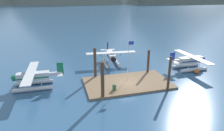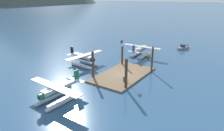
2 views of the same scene
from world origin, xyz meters
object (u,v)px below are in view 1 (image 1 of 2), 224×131
at_px(mooring_buoy, 197,71).
at_px(seaplane_cream_stbd_fwd, 190,62).
at_px(flagpole, 129,56).
at_px(fuel_drum, 114,87).
at_px(seaplane_silver_port_fwd, 33,78).
at_px(seaplane_white_bow_centre, 111,57).

distance_m(mooring_buoy, seaplane_cream_stbd_fwd, 2.57).
xyz_separation_m(flagpole, fuel_drum, (-3.32, -3.02, -3.74)).
height_order(seaplane_silver_port_fwd, seaplane_cream_stbd_fwd, same).
xyz_separation_m(mooring_buoy, seaplane_cream_stbd_fwd, (0.09, 2.28, 1.17)).
relative_size(fuel_drum, seaplane_silver_port_fwd, 0.08).
bearing_deg(flagpole, mooring_buoy, -0.27).
height_order(fuel_drum, seaplane_white_bow_centre, seaplane_white_bow_centre).
relative_size(flagpole, seaplane_white_bow_centre, 0.65).
relative_size(flagpole, seaplane_cream_stbd_fwd, 0.65).
height_order(flagpole, seaplane_white_bow_centre, flagpole).
bearing_deg(mooring_buoy, seaplane_silver_port_fwd, 176.45).
bearing_deg(mooring_buoy, fuel_drum, -170.12).
bearing_deg(seaplane_cream_stbd_fwd, seaplane_silver_port_fwd, -179.02).
height_order(mooring_buoy, seaplane_silver_port_fwd, seaplane_silver_port_fwd).
bearing_deg(seaplane_white_bow_centre, fuel_drum, -102.97).
relative_size(seaplane_silver_port_fwd, seaplane_white_bow_centre, 1.00).
height_order(flagpole, fuel_drum, flagpole).
bearing_deg(seaplane_cream_stbd_fwd, seaplane_white_bow_centre, 153.18).
height_order(mooring_buoy, seaplane_white_bow_centre, seaplane_white_bow_centre).
bearing_deg(mooring_buoy, seaplane_cream_stbd_fwd, 87.85).
xyz_separation_m(seaplane_cream_stbd_fwd, seaplane_white_bow_centre, (-14.21, 7.18, 0.00)).
bearing_deg(mooring_buoy, seaplane_white_bow_centre, 146.16).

